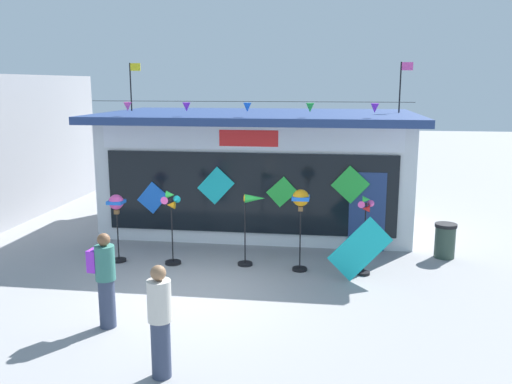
# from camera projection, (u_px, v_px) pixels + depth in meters

# --- Properties ---
(ground_plane) EXTENTS (80.00, 80.00, 0.00)m
(ground_plane) POSITION_uv_depth(u_px,v_px,m) (193.00, 292.00, 11.02)
(ground_plane) COLOR gray
(kite_shop_building) EXTENTS (8.68, 5.31, 4.74)m
(kite_shop_building) POSITION_uv_depth(u_px,v_px,m) (260.00, 168.00, 16.01)
(kite_shop_building) COLOR silver
(kite_shop_building) RESTS_ON ground_plane
(wind_spinner_far_left) EXTENTS (0.36, 0.36, 1.62)m
(wind_spinner_far_left) POSITION_uv_depth(u_px,v_px,m) (117.00, 209.00, 12.69)
(wind_spinner_far_left) COLOR black
(wind_spinner_far_left) RESTS_ON ground_plane
(wind_spinner_left) EXTENTS (0.41, 0.38, 1.75)m
(wind_spinner_left) POSITION_uv_depth(u_px,v_px,m) (171.00, 218.00, 12.52)
(wind_spinner_left) COLOR black
(wind_spinner_left) RESTS_ON ground_plane
(wind_spinner_center_left) EXTENTS (0.65, 0.34, 1.69)m
(wind_spinner_center_left) POSITION_uv_depth(u_px,v_px,m) (252.00, 217.00, 12.43)
(wind_spinner_center_left) COLOR black
(wind_spinner_center_left) RESTS_ON ground_plane
(wind_spinner_center_right) EXTENTS (0.38, 0.38, 1.86)m
(wind_spinner_center_right) POSITION_uv_depth(u_px,v_px,m) (301.00, 206.00, 12.02)
(wind_spinner_center_right) COLOR black
(wind_spinner_center_right) RESTS_ON ground_plane
(wind_spinner_right) EXTENTS (0.36, 0.30, 1.78)m
(wind_spinner_right) POSITION_uv_depth(u_px,v_px,m) (365.00, 224.00, 11.81)
(wind_spinner_right) COLOR black
(wind_spinner_right) RESTS_ON ground_plane
(person_near_camera) EXTENTS (0.34, 0.34, 1.68)m
(person_near_camera) POSITION_uv_depth(u_px,v_px,m) (160.00, 321.00, 7.69)
(person_near_camera) COLOR #333D56
(person_near_camera) RESTS_ON ground_plane
(person_mid_plaza) EXTENTS (0.46, 0.34, 1.68)m
(person_mid_plaza) POSITION_uv_depth(u_px,v_px,m) (105.00, 278.00, 9.30)
(person_mid_plaza) COLOR #333D56
(person_mid_plaza) RESTS_ON ground_plane
(trash_bin) EXTENTS (0.52, 0.52, 0.84)m
(trash_bin) POSITION_uv_depth(u_px,v_px,m) (445.00, 240.00, 13.15)
(trash_bin) COLOR #2D4238
(trash_bin) RESTS_ON ground_plane
(display_kite_on_ground) EXTENTS (1.38, 0.26, 1.38)m
(display_kite_on_ground) POSITION_uv_depth(u_px,v_px,m) (360.00, 249.00, 11.57)
(display_kite_on_ground) COLOR #19B7BC
(display_kite_on_ground) RESTS_ON ground_plane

